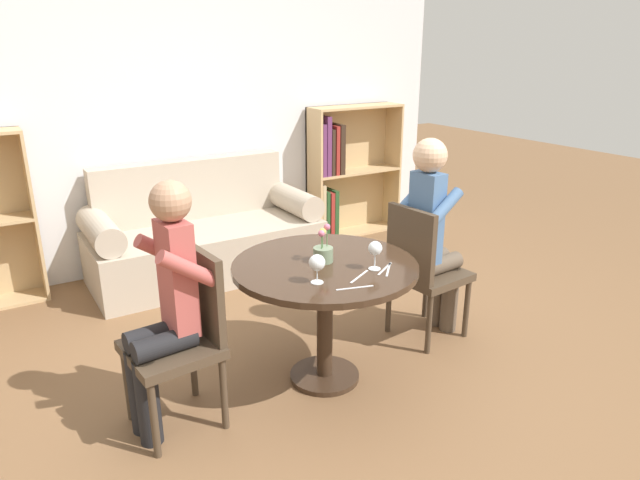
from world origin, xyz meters
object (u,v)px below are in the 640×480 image
Objects in this scene: person_right at (433,234)px; flower_vase at (323,252)px; wine_glass_right at (375,249)px; chair_left at (184,332)px; wine_glass_left at (317,264)px; bookshelf_right at (341,173)px; person_left at (164,307)px; couch at (204,238)px; chair_right at (422,267)px.

flower_vase is (-0.86, -0.07, 0.07)m from person_right.
chair_left is at bearing 165.33° from wine_glass_right.
wine_glass_right is at bearing 108.51° from person_right.
person_right is 1.09m from wine_glass_left.
person_left is (-2.41, -2.11, 0.03)m from bookshelf_right.
couch is 2.14m from wine_glass_left.
couch reaches higher than chair_left.
chair_right reaches higher than wine_glass_left.
chair_left is 0.71× the size of person_left.
person_right is at bearing 23.95° from wine_glass_right.
flower_vase is at bearing 51.97° from wine_glass_left.
person_left is 6.05× the size of flower_vase.
flower_vase is at bearing 88.86° from chair_right.
person_right reaches higher than flower_vase.
wine_glass_right is (0.35, -0.01, 0.01)m from wine_glass_left.
wine_glass_right is (1.05, -0.24, 0.16)m from person_left.
chair_left is 1.00× the size of chair_right.
bookshelf_right reaches higher than flower_vase.
chair_left is 1.67m from person_right.
person_left is (-0.09, -0.01, 0.17)m from chair_left.
bookshelf_right is 1.41× the size of chair_right.
chair_left is 0.69× the size of person_right.
bookshelf_right is 2.19m from chair_right.
chair_right is 5.83× the size of wine_glass_right.
person_right is (1.65, 0.05, 0.20)m from chair_left.
person_left is 0.96× the size of person_right.
chair_left and chair_right have the same top height.
flower_vase is (0.18, 0.23, -0.04)m from wine_glass_left.
chair_right is at bearing 86.76° from person_left.
couch is 2.01m from person_right.
couch is at bearing 149.51° from person_left.
person_right is at bearing -108.19° from bookshelf_right.
person_left is (-0.87, -1.84, 0.35)m from couch.
chair_left is at bearing -113.28° from couch.
wine_glass_left is at bearing 63.04° from chair_left.
person_left reaches higher than chair_left.
person_right is 0.76m from wine_glass_right.
chair_left is 0.74m from wine_glass_left.
person_right is at bearing -86.19° from chair_right.
wine_glass_left is at bearing 179.07° from wine_glass_right.
couch reaches higher than wine_glass_left.
chair_right is (-0.76, -2.06, -0.14)m from bookshelf_right.
bookshelf_right is 0.97× the size of person_right.
couch is 2.05× the size of chair_right.
bookshelf_right is 3.21m from person_left.
wine_glass_right is at bearing -120.08° from bookshelf_right.
chair_right is at bearing 16.69° from wine_glass_left.
person_right reaches higher than person_left.
person_right reaches higher than couch.
person_left is at bearing 161.61° from wine_glass_left.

